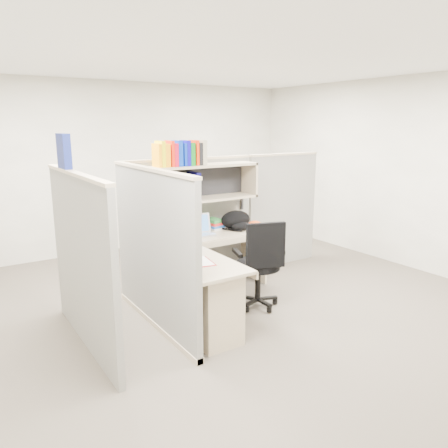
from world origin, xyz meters
TOP-DOWN VIEW (x-y plane):
  - ground at (0.00, 0.00)m, footprint 6.00×6.00m
  - room_shell at (0.00, 0.00)m, footprint 6.00×6.00m
  - cubicle at (-0.37, 0.45)m, footprint 3.79×1.84m
  - desk at (-0.41, -0.29)m, footprint 1.74×1.75m
  - laptop at (-0.06, 0.53)m, footprint 0.41×0.41m
  - backpack at (0.50, 0.54)m, footprint 0.45×0.38m
  - orange_cap at (0.71, 0.47)m, footprint 0.19×0.22m
  - snack_canister at (-0.54, -0.10)m, footprint 0.10×0.10m
  - tissue_box at (-0.83, -0.43)m, footprint 0.14×0.14m
  - mouse at (0.07, 0.46)m, footprint 0.11×0.09m
  - paper_cup at (0.01, 0.71)m, footprint 0.08×0.08m
  - book_stack at (0.27, 0.75)m, footprint 0.23×0.28m
  - loose_paper at (-0.59, -0.34)m, footprint 0.28×0.34m
  - task_chair at (0.26, -0.22)m, footprint 0.59×0.55m

SIDE VIEW (x-z plane):
  - ground at x=0.00m, z-range 0.00..0.00m
  - task_chair at x=0.26m, z-range -0.15..0.88m
  - desk at x=-0.41m, z-range 0.07..0.80m
  - loose_paper at x=-0.59m, z-range 0.73..0.73m
  - mouse at x=0.07m, z-range 0.73..0.77m
  - paper_cup at x=0.01m, z-range 0.73..0.82m
  - orange_cap at x=0.71m, z-range 0.73..0.83m
  - snack_canister at x=-0.54m, z-range 0.73..0.83m
  - book_stack at x=0.27m, z-range 0.73..0.86m
  - tissue_box at x=-0.83m, z-range 0.73..0.93m
  - backpack at x=0.50m, z-range 0.73..0.97m
  - laptop at x=-0.06m, z-range 0.73..0.98m
  - cubicle at x=-0.37m, z-range -0.07..1.88m
  - room_shell at x=0.00m, z-range -1.38..4.62m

